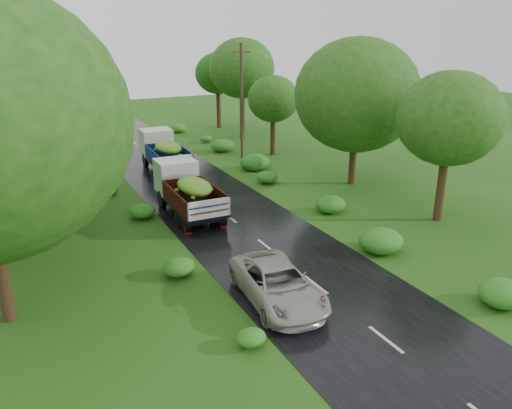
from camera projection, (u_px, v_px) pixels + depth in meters
ground at (386, 340)px, 15.70m from camera, size 120.00×120.00×0.00m
road at (302, 274)px, 19.90m from camera, size 6.50×80.00×0.02m
road_lines at (289, 264)px, 20.73m from camera, size 0.12×69.60×0.00m
truck_near at (187, 188)px, 25.90m from camera, size 2.23×6.04×2.52m
truck_far at (163, 150)px, 33.90m from camera, size 2.37×6.15×2.55m
car at (278, 284)px, 17.68m from camera, size 2.68×5.08×1.36m
utility_pole at (242, 102)px, 35.83m from camera, size 1.46×0.25×8.34m
trees_right at (299, 88)px, 35.17m from camera, size 4.10×31.53×7.54m
shrubs at (215, 200)px, 27.35m from camera, size 11.90×44.00×0.70m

